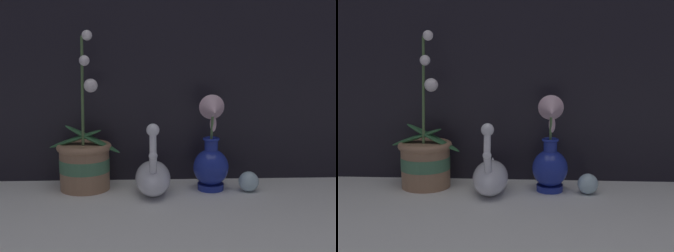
% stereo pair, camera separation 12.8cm
% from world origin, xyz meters
% --- Properties ---
extents(ground_plane, '(2.80, 2.80, 0.00)m').
position_xyz_m(ground_plane, '(0.00, 0.00, 0.00)').
color(ground_plane, silver).
extents(orchid_potted_plant, '(0.21, 0.15, 0.45)m').
position_xyz_m(orchid_potted_plant, '(-0.21, 0.17, 0.08)').
color(orchid_potted_plant, '#9E7556').
rests_on(orchid_potted_plant, ground_plane).
extents(swan_figurine, '(0.10, 0.20, 0.21)m').
position_xyz_m(swan_figurine, '(-0.02, 0.11, 0.05)').
color(swan_figurine, white).
rests_on(swan_figurine, ground_plane).
extents(blue_vase, '(0.10, 0.11, 0.27)m').
position_xyz_m(blue_vase, '(0.15, 0.14, 0.10)').
color(blue_vase, navy).
rests_on(blue_vase, ground_plane).
extents(glass_sphere, '(0.06, 0.06, 0.06)m').
position_xyz_m(glass_sphere, '(0.25, 0.12, 0.03)').
color(glass_sphere, silver).
rests_on(glass_sphere, ground_plane).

